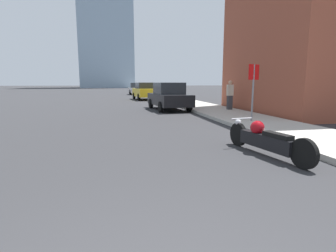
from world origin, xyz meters
name	(u,v)px	position (x,y,z in m)	size (l,w,h in m)	color
sidewalk	(153,93)	(5.50, 40.00, 0.07)	(2.80, 240.00, 0.15)	#B2ADA3
distant_tower	(106,12)	(-2.88, 104.09, 27.89)	(19.06, 19.06, 55.77)	#8CA5BC
motorcycle	(265,139)	(3.12, 4.08, 0.38)	(0.76, 2.68, 0.78)	black
parked_car_black	(169,96)	(3.03, 14.92, 0.84)	(2.22, 4.50, 1.70)	black
parked_car_yellow	(145,91)	(2.68, 25.60, 0.88)	(2.31, 4.62, 1.74)	gold
parked_car_silver	(136,89)	(2.78, 38.45, 0.87)	(2.00, 4.18, 1.74)	#BCBCC1
stop_sign	(253,83)	(5.16, 8.40, 1.68)	(0.57, 0.26, 2.25)	slate
pedestrian	(230,95)	(6.26, 12.98, 1.01)	(0.36, 0.23, 1.68)	#38383D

